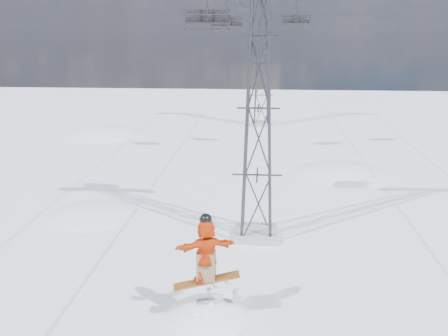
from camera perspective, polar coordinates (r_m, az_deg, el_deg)
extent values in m
sphere|color=white|center=(35.06, 12.54, -15.66)|extent=(20.00, 20.00, 20.00)
sphere|color=white|center=(45.81, -12.54, -9.08)|extent=(22.00, 22.00, 22.00)
cube|color=#999999|center=(21.35, 3.68, -7.49)|extent=(1.80, 1.80, 0.30)
cube|color=#999999|center=(45.41, 4.22, 5.06)|extent=(1.80, 1.80, 0.30)
cube|color=orange|center=(15.14, -2.00, -12.75)|extent=(2.00, 0.66, 0.44)
imported|color=#EB410A|center=(14.69, -2.04, -9.38)|extent=(1.87, 1.11, 1.92)
cube|color=#78644A|center=(14.92, -2.02, -11.19)|extent=(0.64, 0.56, 0.89)
sphere|color=black|center=(14.32, -2.07, -5.97)|extent=(0.36, 0.36, 0.36)
cube|color=black|center=(21.55, -1.92, 16.20)|extent=(1.92, 0.43, 0.08)
cube|color=black|center=(21.76, -1.86, 16.96)|extent=(1.92, 0.06, 0.53)
cylinder|color=black|center=(21.31, -1.99, 15.56)|extent=(1.92, 0.06, 0.06)
cylinder|color=black|center=(21.26, -2.02, 17.11)|extent=(1.92, 0.05, 0.05)
cylinder|color=black|center=(33.93, 8.32, 17.75)|extent=(0.07, 0.07, 2.05)
cube|color=black|center=(33.91, 8.25, 16.01)|extent=(1.87, 0.42, 0.07)
cube|color=black|center=(34.12, 8.24, 16.48)|extent=(1.87, 0.06, 0.51)
cylinder|color=black|center=(33.68, 8.25, 15.62)|extent=(1.87, 0.06, 0.06)
cylinder|color=black|center=(33.64, 8.30, 16.57)|extent=(1.87, 0.05, 0.05)
cylinder|color=black|center=(32.27, 0.29, 17.86)|extent=(0.08, 0.08, 2.22)
cube|color=black|center=(32.25, 0.29, 15.88)|extent=(2.02, 0.46, 0.08)
cube|color=black|center=(32.47, 0.32, 16.42)|extent=(2.02, 0.06, 0.56)
cylinder|color=black|center=(32.00, 0.25, 15.43)|extent=(2.02, 0.06, 0.06)
cylinder|color=black|center=(31.95, 0.25, 16.52)|extent=(2.02, 0.05, 0.05)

